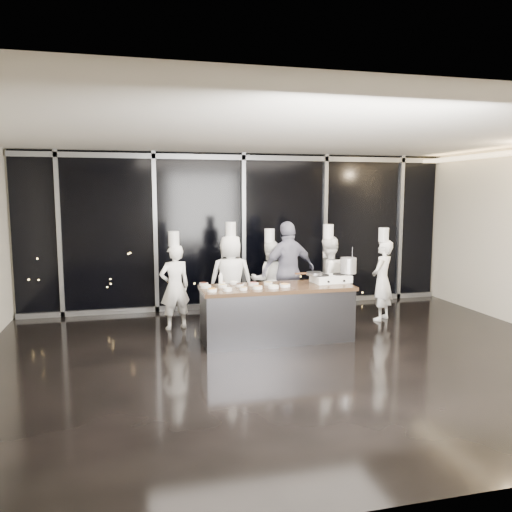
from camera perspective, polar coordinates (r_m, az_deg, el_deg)
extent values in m
plane|color=black|center=(7.44, 4.35, -11.52)|extent=(9.00, 9.00, 0.00)
cube|color=beige|center=(10.46, -1.54, 2.92)|extent=(9.00, 0.02, 3.20)
cube|color=beige|center=(3.96, 20.56, -4.79)|extent=(9.00, 0.02, 3.20)
cube|color=silver|center=(7.09, 4.60, 13.76)|extent=(9.00, 7.00, 0.02)
cube|color=black|center=(10.40, -1.47, 2.89)|extent=(8.90, 0.04, 3.18)
cube|color=gray|center=(10.35, -1.44, 11.18)|extent=(8.90, 0.08, 0.10)
cube|color=gray|center=(10.59, -1.39, -5.52)|extent=(8.90, 0.08, 0.10)
cube|color=gray|center=(10.21, -21.58, 2.30)|extent=(0.08, 0.08, 3.20)
cube|color=gray|center=(10.12, -11.43, 2.63)|extent=(0.08, 0.08, 3.20)
cube|color=gray|center=(10.35, -1.41, 2.87)|extent=(0.08, 0.08, 3.20)
cube|color=gray|center=(10.88, 7.90, 3.02)|extent=(0.08, 0.08, 3.20)
cube|color=gray|center=(11.66, 16.16, 3.08)|extent=(0.08, 0.08, 3.20)
cube|color=#3B3B40|center=(8.15, 2.40, -6.76)|extent=(2.40, 0.80, 0.84)
cube|color=#452F1D|center=(8.05, 2.41, -3.65)|extent=(2.46, 0.86, 0.06)
cube|color=white|center=(8.45, 8.55, -2.59)|extent=(0.65, 0.43, 0.12)
cylinder|color=black|center=(8.37, 7.63, -2.18)|extent=(0.23, 0.23, 0.02)
cylinder|color=black|center=(8.51, 9.47, -2.06)|extent=(0.23, 0.23, 0.02)
cylinder|color=black|center=(8.21, 8.30, -2.94)|extent=(0.04, 0.02, 0.04)
cylinder|color=black|center=(8.34, 10.05, -2.81)|extent=(0.04, 0.02, 0.04)
cylinder|color=gray|center=(8.31, 6.68, -2.00)|extent=(0.29, 0.29, 0.05)
cube|color=#4C2B14|center=(8.21, 5.19, -2.02)|extent=(0.20, 0.05, 0.02)
cylinder|color=#BBBBBD|center=(8.55, 10.51, -1.07)|extent=(0.29, 0.29, 0.26)
cylinder|color=white|center=(7.61, -5.07, -3.91)|extent=(0.15, 0.15, 0.04)
cylinder|color=orange|center=(7.61, -5.07, -3.79)|extent=(0.12, 0.12, 0.01)
cylinder|color=white|center=(7.90, -5.74, -3.50)|extent=(0.16, 0.16, 0.04)
cylinder|color=#BDB385|center=(7.90, -5.75, -3.39)|extent=(0.13, 0.13, 0.01)
cylinder|color=white|center=(8.12, -6.00, -3.22)|extent=(0.14, 0.14, 0.04)
cylinder|color=#391811|center=(8.12, -6.00, -3.10)|extent=(0.11, 0.11, 0.01)
cylinder|color=white|center=(7.65, -3.27, -3.84)|extent=(0.14, 0.14, 0.04)
cylinder|color=silver|center=(7.65, -3.27, -3.72)|extent=(0.11, 0.11, 0.01)
cylinder|color=white|center=(7.94, -3.84, -3.43)|extent=(0.14, 0.14, 0.04)
cylinder|color=tan|center=(7.94, -3.85, -3.31)|extent=(0.11, 0.11, 0.01)
cylinder|color=white|center=(8.16, -3.90, -3.14)|extent=(0.12, 0.12, 0.04)
cylinder|color=#9F744F|center=(8.16, -3.90, -3.03)|extent=(0.09, 0.09, 0.01)
cylinder|color=white|center=(7.71, -1.46, -3.74)|extent=(0.12, 0.12, 0.04)
cylinder|color=tan|center=(7.71, -1.46, -3.62)|extent=(0.10, 0.10, 0.01)
cylinder|color=white|center=(7.97, -1.90, -3.37)|extent=(0.13, 0.13, 0.04)
cylinder|color=black|center=(7.97, -1.90, -3.26)|extent=(0.11, 0.11, 0.01)
cylinder|color=white|center=(8.21, -2.53, -3.07)|extent=(0.15, 0.15, 0.04)
cylinder|color=white|center=(8.21, -2.53, -2.96)|extent=(0.12, 0.12, 0.01)
cylinder|color=white|center=(7.81, 0.18, -3.60)|extent=(0.15, 0.15, 0.04)
cylinder|color=tan|center=(7.80, 0.18, -3.48)|extent=(0.13, 0.13, 0.01)
cylinder|color=white|center=(8.07, -0.30, -3.24)|extent=(0.16, 0.16, 0.04)
cylinder|color=#AD6863|center=(8.07, -0.30, -3.13)|extent=(0.14, 0.14, 0.01)
cylinder|color=white|center=(7.85, 2.00, -3.55)|extent=(0.17, 0.17, 0.04)
cylinder|color=#E8EBBB|center=(7.85, 2.00, -3.43)|extent=(0.14, 0.14, 0.01)
cylinder|color=white|center=(8.14, 1.40, -3.15)|extent=(0.14, 0.14, 0.04)
cylinder|color=olive|center=(8.14, 1.40, -3.04)|extent=(0.11, 0.11, 0.01)
cylinder|color=white|center=(7.98, 3.33, -3.37)|extent=(0.17, 0.17, 0.04)
cylinder|color=#D29146|center=(7.98, 3.33, -3.25)|extent=(0.14, 0.14, 0.01)
cylinder|color=white|center=(8.05, -4.06, -2.82)|extent=(0.06, 0.06, 0.17)
cone|color=white|center=(8.03, -4.07, -2.01)|extent=(0.05, 0.05, 0.06)
imported|color=white|center=(8.87, -9.27, -3.50)|extent=(0.62, 0.49, 1.50)
cylinder|color=white|center=(8.75, -9.38, 1.97)|extent=(0.23, 0.23, 0.26)
imported|color=white|center=(9.18, -2.88, -2.63)|extent=(0.84, 0.59, 1.64)
cylinder|color=white|center=(9.06, -2.92, 3.10)|extent=(0.21, 0.21, 0.26)
imported|color=white|center=(9.46, 1.54, -2.76)|extent=(0.77, 0.63, 1.49)
cylinder|color=white|center=(9.35, 1.56, 2.35)|extent=(0.21, 0.21, 0.26)
imported|color=#15153A|center=(9.35, 3.73, -1.73)|extent=(1.17, 0.69, 1.87)
imported|color=white|center=(9.41, 8.17, -2.61)|extent=(0.93, 0.83, 1.58)
cylinder|color=white|center=(9.30, 8.27, 2.81)|extent=(0.24, 0.24, 0.26)
imported|color=white|center=(9.67, 14.22, -2.69)|extent=(0.66, 0.63, 1.52)
cylinder|color=white|center=(9.56, 14.38, 2.38)|extent=(0.27, 0.27, 0.26)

